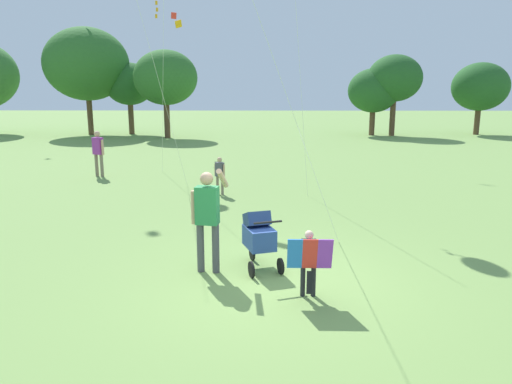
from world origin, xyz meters
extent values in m
plane|color=#75994C|center=(0.00, 0.00, 0.00)|extent=(120.00, 120.00, 0.00)
cylinder|color=brown|center=(-11.83, 25.02, 1.20)|extent=(0.36, 0.36, 2.40)
ellipsoid|color=#2D6628|center=(-11.83, 25.02, 4.63)|extent=(5.57, 5.01, 4.73)
cylinder|color=brown|center=(-9.17, 25.40, 1.02)|extent=(0.36, 0.36, 2.04)
ellipsoid|color=#235623|center=(-9.17, 25.40, 3.36)|extent=(3.29, 2.96, 2.80)
cylinder|color=brown|center=(-6.25, 22.98, 1.07)|extent=(0.36, 0.36, 2.14)
ellipsoid|color=#2D6628|center=(-6.25, 22.98, 3.72)|extent=(3.96, 3.56, 3.36)
cylinder|color=brown|center=(7.07, 24.88, 0.79)|extent=(0.36, 0.36, 1.58)
ellipsoid|color=#235623|center=(7.07, 24.88, 2.93)|extent=(3.36, 3.03, 2.86)
cylinder|color=brown|center=(8.32, 24.55, 1.15)|extent=(0.36, 0.36, 2.30)
ellipsoid|color=#235623|center=(8.32, 24.55, 3.71)|extent=(3.52, 3.17, 3.00)
cylinder|color=brown|center=(14.27, 25.45, 0.84)|extent=(0.36, 0.36, 1.69)
ellipsoid|color=#235623|center=(14.27, 25.45, 3.17)|extent=(3.72, 3.35, 3.16)
cylinder|color=#232328|center=(0.57, -0.58, 0.26)|extent=(0.07, 0.07, 0.51)
cylinder|color=#232328|center=(0.41, -0.58, 0.26)|extent=(0.07, 0.07, 0.51)
cube|color=black|center=(0.49, -0.58, 0.70)|extent=(0.22, 0.14, 0.38)
cylinder|color=beige|center=(0.63, -0.58, 0.68)|extent=(0.06, 0.06, 0.34)
cylinder|color=beige|center=(0.35, -0.58, 0.68)|extent=(0.06, 0.06, 0.34)
sphere|color=beige|center=(0.49, -0.58, 0.97)|extent=(0.13, 0.13, 0.13)
cube|color=purple|center=(0.71, -0.76, 0.74)|extent=(0.22, 0.18, 0.50)
cube|color=red|center=(0.49, -0.76, 0.74)|extent=(0.22, 0.18, 0.50)
cube|color=blue|center=(0.27, -0.76, 0.74)|extent=(0.22, 0.18, 0.50)
cube|color=black|center=(0.49, -0.78, 0.30)|extent=(0.08, 0.01, 0.36)
cylinder|color=#4C4C51|center=(-1.27, 0.40, 0.43)|extent=(0.13, 0.13, 0.86)
cylinder|color=#4C4C51|center=(-1.01, 0.36, 0.43)|extent=(0.13, 0.13, 0.86)
cube|color=#2D8C4C|center=(-1.14, 0.38, 1.18)|extent=(0.41, 0.29, 0.64)
cylinder|color=tan|center=(-1.37, 0.42, 1.14)|extent=(0.09, 0.09, 0.57)
cylinder|color=tan|center=(-0.88, 0.48, 1.62)|extent=(0.18, 0.53, 0.40)
sphere|color=tan|center=(-1.14, 0.38, 1.64)|extent=(0.22, 0.22, 0.22)
cylinder|color=black|center=(-0.40, 0.97, 0.14)|extent=(0.13, 0.28, 0.28)
cylinder|color=black|center=(-0.39, 0.13, 0.14)|extent=(0.13, 0.28, 0.28)
cylinder|color=black|center=(0.10, 0.29, 0.14)|extent=(0.13, 0.28, 0.28)
cube|color=#2D4C93|center=(-0.26, 0.57, 0.56)|extent=(0.62, 0.75, 0.36)
cube|color=navy|center=(-0.31, 0.69, 0.86)|extent=(0.53, 0.52, 0.35)
cylinder|color=black|center=(-0.12, 0.13, 0.96)|extent=(0.47, 0.19, 0.04)
cylinder|color=silver|center=(0.24, 1.28, 2.91)|extent=(2.26, 1.51, 5.83)
cube|color=#F4A319|center=(-3.97, 10.44, 6.03)|extent=(0.09, 0.05, 0.14)
cube|color=#F4A319|center=(-3.96, 10.47, 5.81)|extent=(0.09, 0.05, 0.14)
cube|color=#F4A319|center=(-4.00, 10.46, 5.59)|extent=(0.08, 0.04, 0.14)
cylinder|color=silver|center=(-3.53, 8.85, 3.22)|extent=(0.98, 3.16, 6.44)
cylinder|color=silver|center=(-3.19, 6.43, 3.48)|extent=(1.07, 2.89, 6.97)
cylinder|color=silver|center=(0.80, 5.85, 3.29)|extent=(0.65, 1.08, 6.58)
cube|color=#F4A319|center=(-4.49, 18.04, 6.26)|extent=(0.31, 0.38, 0.42)
cube|color=red|center=(-4.50, 16.80, 6.49)|extent=(0.30, 0.19, 0.30)
cylinder|color=#7F705B|center=(-1.55, 6.56, 0.27)|extent=(0.08, 0.08, 0.55)
cylinder|color=#7F705B|center=(-1.40, 6.48, 0.27)|extent=(0.08, 0.08, 0.55)
cube|color=#4C4C56|center=(-1.48, 6.52, 0.76)|extent=(0.28, 0.25, 0.41)
cylinder|color=tan|center=(-1.61, 6.59, 0.73)|extent=(0.06, 0.06, 0.37)
cylinder|color=tan|center=(-1.34, 6.45, 0.73)|extent=(0.06, 0.06, 0.37)
sphere|color=tan|center=(-1.48, 6.52, 1.05)|extent=(0.14, 0.14, 0.14)
cylinder|color=#7F705B|center=(-6.15, 9.47, 0.40)|extent=(0.12, 0.12, 0.80)
cylinder|color=#7F705B|center=(-5.93, 9.36, 0.40)|extent=(0.12, 0.12, 0.80)
cube|color=purple|center=(-6.04, 9.41, 1.10)|extent=(0.41, 0.35, 0.60)
cylinder|color=tan|center=(-6.24, 9.51, 1.06)|extent=(0.09, 0.09, 0.53)
cylinder|color=tan|center=(-5.85, 9.31, 1.06)|extent=(0.09, 0.09, 0.53)
sphere|color=tan|center=(-6.04, 9.41, 1.52)|extent=(0.21, 0.21, 0.21)
camera|label=1|loc=(-0.21, -7.42, 3.11)|focal=33.69mm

